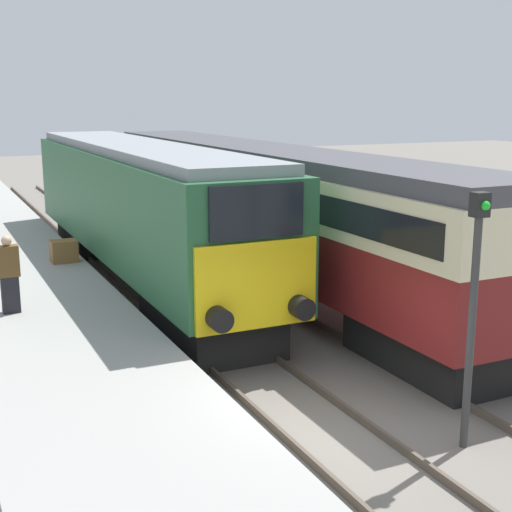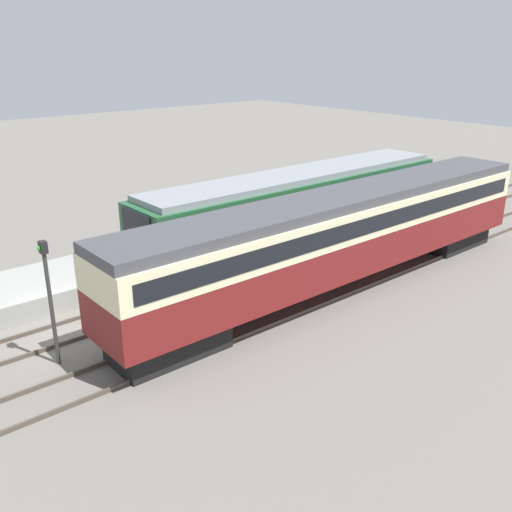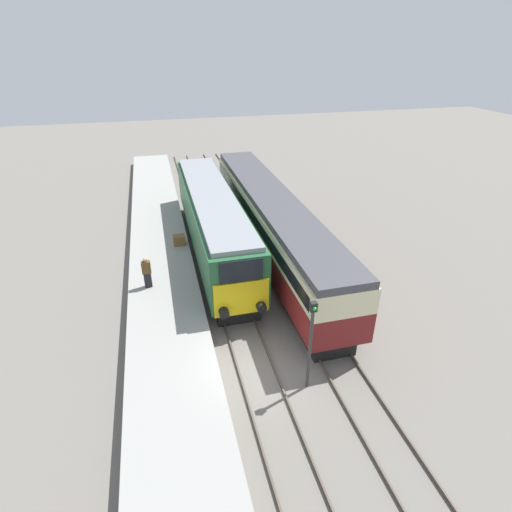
{
  "view_description": "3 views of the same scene",
  "coord_description": "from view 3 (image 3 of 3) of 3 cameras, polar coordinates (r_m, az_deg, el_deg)",
  "views": [
    {
      "loc": [
        -5.52,
        -8.97,
        5.28
      ],
      "look_at": [
        0.0,
        2.73,
        2.39
      ],
      "focal_mm": 50.0,
      "sensor_mm": 36.0,
      "label": 1
    },
    {
      "loc": [
        17.22,
        -6.41,
        9.2
      ],
      "look_at": [
        1.7,
        6.73,
        1.6
      ],
      "focal_mm": 40.0,
      "sensor_mm": 36.0,
      "label": 2
    },
    {
      "loc": [
        -3.02,
        -11.55,
        11.86
      ],
      "look_at": [
        1.7,
        6.73,
        1.6
      ],
      "focal_mm": 28.0,
      "sensor_mm": 36.0,
      "label": 3
    }
  ],
  "objects": [
    {
      "name": "platform_left",
      "position": [
        22.66,
        -13.17,
        -2.67
      ],
      "size": [
        3.5,
        50.0,
        0.82
      ],
      "color": "gray",
      "rests_on": "ground_plane"
    },
    {
      "name": "rails_near_track",
      "position": [
        20.55,
        -3.41,
        -6.56
      ],
      "size": [
        1.51,
        60.0,
        0.14
      ],
      "color": "#4C4238",
      "rests_on": "ground_plane"
    },
    {
      "name": "locomotive",
      "position": [
        24.34,
        -6.2,
        5.15
      ],
      "size": [
        2.7,
        16.28,
        4.03
      ],
      "color": "black",
      "rests_on": "ground_plane"
    },
    {
      "name": "signal_post",
      "position": [
        14.83,
        7.84,
        -11.69
      ],
      "size": [
        0.24,
        0.28,
        3.96
      ],
      "color": "#333333",
      "rests_on": "ground_plane"
    },
    {
      "name": "ground_plane",
      "position": [
        16.83,
        0.13,
        -16.29
      ],
      "size": [
        120.0,
        120.0,
        0.0
      ],
      "primitive_type": "plane",
      "color": "slate"
    },
    {
      "name": "rails_far_track",
      "position": [
        21.31,
        5.62,
        -5.23
      ],
      "size": [
        1.5,
        60.0,
        0.14
      ],
      "color": "#4C4238",
      "rests_on": "ground_plane"
    },
    {
      "name": "person_on_platform",
      "position": [
        20.64,
        -15.32,
        -2.27
      ],
      "size": [
        0.44,
        0.26,
        1.66
      ],
      "color": "black",
      "rests_on": "platform_left"
    },
    {
      "name": "luggage_crate",
      "position": [
        24.76,
        -10.93,
        2.26
      ],
      "size": [
        0.7,
        0.56,
        0.6
      ],
      "color": "brown",
      "rests_on": "platform_left"
    },
    {
      "name": "passenger_carriage",
      "position": [
        24.11,
        2.17,
        5.38
      ],
      "size": [
        2.75,
        20.33,
        3.91
      ],
      "color": "black",
      "rests_on": "ground_plane"
    }
  ]
}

